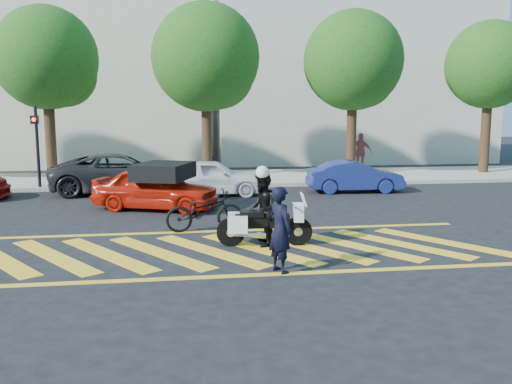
{
  "coord_description": "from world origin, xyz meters",
  "views": [
    {
      "loc": [
        -1.25,
        -11.61,
        3.09
      ],
      "look_at": [
        0.65,
        1.54,
        1.05
      ],
      "focal_mm": 38.0,
      "sensor_mm": 36.0,
      "label": 1
    }
  ],
  "objects": [
    {
      "name": "building_left",
      "position": [
        -8.0,
        21.0,
        5.0
      ],
      "size": [
        16.0,
        8.0,
        10.0
      ],
      "primitive_type": "cube",
      "color": "beige",
      "rests_on": "ground"
    },
    {
      "name": "red_convertible",
      "position": [
        -1.95,
        5.22,
        0.66
      ],
      "size": [
        4.18,
        2.83,
        1.32
      ],
      "primitive_type": "imported",
      "rotation": [
        0.0,
        0.0,
        1.21
      ],
      "color": "red",
      "rests_on": "ground"
    },
    {
      "name": "ground",
      "position": [
        0.0,
        0.0,
        0.0
      ],
      "size": [
        90.0,
        90.0,
        0.0
      ],
      "primitive_type": "plane",
      "color": "black",
      "rests_on": "ground"
    },
    {
      "name": "officer_bike",
      "position": [
        0.64,
        -1.76,
        0.83
      ],
      "size": [
        0.62,
        0.72,
        1.66
      ],
      "primitive_type": "imported",
      "rotation": [
        0.0,
        0.0,
        2.01
      ],
      "color": "black",
      "rests_on": "ground"
    },
    {
      "name": "parked_mid_right",
      "position": [
        -0.1,
        7.8,
        0.66
      ],
      "size": [
        3.98,
        1.84,
        1.32
      ],
      "primitive_type": "imported",
      "rotation": [
        0.0,
        0.0,
        1.5
      ],
      "color": "silver",
      "rests_on": "ground"
    },
    {
      "name": "building_right",
      "position": [
        9.0,
        21.0,
        5.5
      ],
      "size": [
        16.0,
        8.0,
        11.0
      ],
      "primitive_type": "cube",
      "color": "beige",
      "rests_on": "ground"
    },
    {
      "name": "pedestrian_right",
      "position": [
        7.45,
        13.38,
        1.05
      ],
      "size": [
        1.14,
        0.91,
        1.8
      ],
      "primitive_type": "imported",
      "rotation": [
        0.0,
        0.0,
        2.62
      ],
      "color": "#9C4E47",
      "rests_on": "sidewalk"
    },
    {
      "name": "tree_center",
      "position": [
        0.13,
        12.06,
        5.1
      ],
      "size": [
        4.6,
        4.6,
        7.56
      ],
      "color": "black",
      "rests_on": "ground"
    },
    {
      "name": "tree_left",
      "position": [
        -6.37,
        12.06,
        4.99
      ],
      "size": [
        4.2,
        4.2,
        7.26
      ],
      "color": "black",
      "rests_on": "ground"
    },
    {
      "name": "tree_right",
      "position": [
        6.63,
        12.06,
        5.05
      ],
      "size": [
        4.4,
        4.4,
        7.41
      ],
      "color": "black",
      "rests_on": "ground"
    },
    {
      "name": "parked_right",
      "position": [
        5.3,
        7.8,
        0.59
      ],
      "size": [
        3.62,
        1.43,
        1.17
      ],
      "primitive_type": "imported",
      "rotation": [
        0.0,
        0.0,
        1.52
      ],
      "color": "navy",
      "rests_on": "ground"
    },
    {
      "name": "officer_moto",
      "position": [
        0.62,
        0.29,
        0.85
      ],
      "size": [
        0.72,
        0.89,
        1.69
      ],
      "primitive_type": "imported",
      "rotation": [
        0.0,
        0.0,
        -1.68
      ],
      "color": "black",
      "rests_on": "ground"
    },
    {
      "name": "tree_far_right",
      "position": [
        13.13,
        12.06,
        4.94
      ],
      "size": [
        4.0,
        4.0,
        7.1
      ],
      "color": "black",
      "rests_on": "ground"
    },
    {
      "name": "sidewalk",
      "position": [
        0.0,
        12.0,
        0.07
      ],
      "size": [
        60.0,
        5.0,
        0.15
      ],
      "primitive_type": "cube",
      "color": "#9E998E",
      "rests_on": "ground"
    },
    {
      "name": "signal_pole",
      "position": [
        -6.5,
        9.74,
        1.92
      ],
      "size": [
        0.28,
        0.43,
        3.2
      ],
      "color": "black",
      "rests_on": "ground"
    },
    {
      "name": "parked_mid_left",
      "position": [
        -3.37,
        9.02,
        0.72
      ],
      "size": [
        5.47,
        3.05,
        1.45
      ],
      "primitive_type": "imported",
      "rotation": [
        0.0,
        0.0,
        1.7
      ],
      "color": "black",
      "rests_on": "ground"
    },
    {
      "name": "police_motorcycle",
      "position": [
        0.63,
        0.29,
        0.52
      ],
      "size": [
        2.19,
        0.73,
        0.96
      ],
      "rotation": [
        0.0,
        0.0,
        -0.11
      ],
      "color": "black",
      "rests_on": "ground"
    },
    {
      "name": "crosswalk",
      "position": [
        -0.04,
        0.0,
        0.0
      ],
      "size": [
        12.33,
        4.0,
        0.01
      ],
      "color": "yellow",
      "rests_on": "ground"
    },
    {
      "name": "bicycle",
      "position": [
        -0.61,
        2.0,
        0.52
      ],
      "size": [
        2.07,
        0.99,
        1.05
      ],
      "primitive_type": "imported",
      "rotation": [
        0.0,
        0.0,
        1.72
      ],
      "color": "black",
      "rests_on": "ground"
    }
  ]
}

